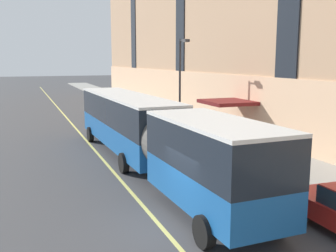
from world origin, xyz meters
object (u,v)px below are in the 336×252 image
Objects in this scene: parked_car_champagne_3 at (126,108)px; street_lamp at (181,75)px; city_bus at (147,130)px; parked_car_navy_0 at (148,118)px.

street_lamp is (1.66, -9.94, 3.56)m from parked_car_champagne_3.
city_bus is 4.70× the size of parked_car_navy_0.
street_lamp is at bearing -60.01° from parked_car_navy_0.
parked_car_navy_0 is 4.88m from street_lamp.
parked_car_champagne_3 is at bearing 78.25° from city_bus.
parked_car_champagne_3 is 10.69m from street_lamp.
parked_car_navy_0 is at bearing 119.99° from street_lamp.
parked_car_champagne_3 is at bearing 99.51° from street_lamp.
parked_car_navy_0 is at bearing -90.00° from parked_car_champagne_3.
city_bus is at bearing -121.93° from street_lamp.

